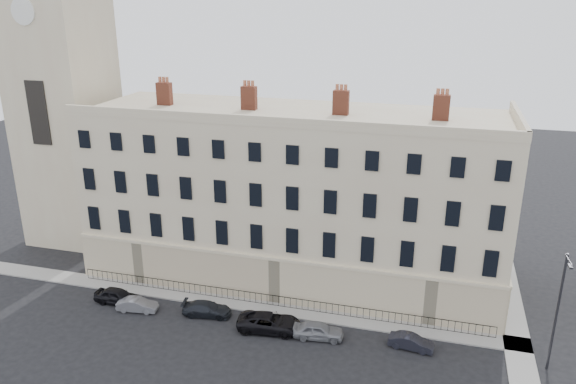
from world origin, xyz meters
The scene contains 13 objects.
ground centered at (0.00, 0.00, 0.00)m, with size 160.00×160.00×0.00m, color black.
terrace centered at (-5.97, 11.97, 7.50)m, with size 36.22×12.22×17.00m.
church_tower centered at (-30.00, 14.00, 18.66)m, with size 8.00×8.13×44.00m.
pavement_terrace centered at (-10.00, 5.00, 0.06)m, with size 48.00×2.00×0.12m, color gray.
pavement_east_return centered at (13.00, 8.00, 0.06)m, with size 2.00×24.00×0.12m, color gray.
railings centered at (-6.00, 5.40, 0.55)m, with size 35.00×0.04×0.96m.
car_a centered at (-18.68, 2.45, 0.66)m, with size 1.55×3.86×1.32m, color black.
car_b centered at (-16.45, 1.79, 0.54)m, with size 1.15×3.30×1.09m, color slate.
car_c centered at (-10.71, 2.69, 0.57)m, with size 1.61×3.96×1.15m, color black.
car_d centered at (-5.23, 1.98, 0.68)m, with size 2.27×4.92×1.37m, color black.
car_e centered at (-1.40, 1.99, 0.65)m, with size 1.53×3.81×1.30m, color gray.
car_f centered at (5.42, 2.51, 0.54)m, with size 1.14×3.27×1.08m, color black.
streetlamp centered at (14.65, 2.51, 4.87)m, with size 0.31×1.90×8.80m.
Camera 1 is at (6.05, -33.42, 24.55)m, focal length 35.00 mm.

